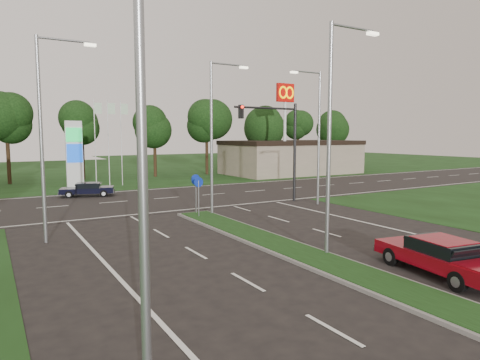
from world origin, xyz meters
TOP-DOWN VIEW (x-y plane):
  - ground at (0.00, 0.00)m, footprint 160.00×160.00m
  - verge_far at (0.00, 55.00)m, footprint 160.00×50.00m
  - cross_road at (0.00, 24.00)m, footprint 160.00×12.00m
  - median_kerb at (0.00, 4.00)m, footprint 2.00×26.00m
  - commercial_building at (22.00, 36.00)m, footprint 16.00×9.00m
  - streetlight_median_near at (1.00, 6.00)m, footprint 2.53×0.22m
  - streetlight_median_far at (1.00, 16.00)m, footprint 2.53×0.22m
  - streetlight_left_near at (-8.30, 0.00)m, footprint 2.53×0.22m
  - streetlight_left_far at (-8.30, 14.00)m, footprint 2.53×0.22m
  - streetlight_right_far at (8.80, 16.00)m, footprint 2.53×0.22m
  - traffic_signal at (7.19, 18.00)m, footprint 5.10×0.42m
  - median_signs at (0.00, 16.40)m, footprint 1.16×1.76m
  - gas_pylon at (-3.79, 33.05)m, footprint 5.80×1.26m
  - mcdonalds_sign at (18.00, 31.97)m, footprint 2.20×0.47m
  - treeline_far at (0.10, 39.93)m, footprint 6.00×6.00m
  - red_sedan at (2.61, 2.29)m, footprint 2.54×4.79m
  - navy_sedan at (-3.97, 27.99)m, footprint 4.23×2.67m

SIDE VIEW (x-z plane):
  - ground at x=0.00m, z-range 0.00..0.00m
  - verge_far at x=0.00m, z-range -0.01..0.01m
  - cross_road at x=0.00m, z-range -0.01..0.01m
  - median_kerb at x=0.00m, z-range 0.00..0.12m
  - navy_sedan at x=-3.97m, z-range 0.04..1.12m
  - red_sedan at x=2.61m, z-range 0.05..1.30m
  - median_signs at x=0.00m, z-range 0.52..2.90m
  - commercial_building at x=22.00m, z-range 0.00..4.00m
  - gas_pylon at x=-3.79m, z-range -0.80..7.20m
  - traffic_signal at x=7.19m, z-range 1.15..8.15m
  - streetlight_median_near at x=1.00m, z-range 0.58..9.58m
  - streetlight_median_far at x=1.00m, z-range 0.58..9.58m
  - streetlight_left_near at x=-8.30m, z-range 0.58..9.58m
  - streetlight_left_far at x=-8.30m, z-range 0.58..9.58m
  - streetlight_right_far at x=8.80m, z-range 0.58..9.58m
  - treeline_far at x=0.10m, z-range 1.88..11.78m
  - mcdonalds_sign at x=18.00m, z-range 2.79..13.19m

